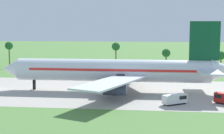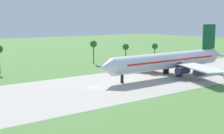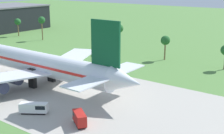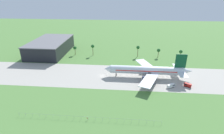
{
  "view_description": "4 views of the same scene",
  "coord_description": "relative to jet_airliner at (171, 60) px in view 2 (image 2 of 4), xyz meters",
  "views": [
    {
      "loc": [
        47.55,
        -99.83,
        19.8
      ],
      "look_at": [
        36.02,
        0.35,
        7.29
      ],
      "focal_mm": 55.0,
      "sensor_mm": 36.0,
      "label": 1
    },
    {
      "loc": [
        -57.99,
        -86.15,
        22.7
      ],
      "look_at": [
        7.43,
        0.35,
        6.29
      ],
      "focal_mm": 50.0,
      "sensor_mm": 36.0,
      "label": 2
    },
    {
      "loc": [
        107.89,
        -57.74,
        29.61
      ],
      "look_at": [
        64.62,
        0.35,
        9.58
      ],
      "focal_mm": 50.0,
      "sensor_mm": 36.0,
      "label": 3
    },
    {
      "loc": [
        19.72,
        -130.36,
        65.87
      ],
      "look_at": [
        8.17,
        5.0,
        6.0
      ],
      "focal_mm": 28.0,
      "sensor_mm": 36.0,
      "label": 4
    }
  ],
  "objects": [
    {
      "name": "ground_plane",
      "position": [
        -37.82,
        -0.35,
        -6.23
      ],
      "size": [
        600.0,
        600.0,
        0.0
      ],
      "primitive_type": "plane",
      "color": "#517F3D"
    },
    {
      "name": "taxiway_strip",
      "position": [
        -37.82,
        -0.35,
        -6.22
      ],
      "size": [
        320.0,
        44.0,
        0.02
      ],
      "color": "#A8A399",
      "rests_on": "ground_plane"
    },
    {
      "name": "jet_airliner",
      "position": [
        0.0,
        0.0,
        0.0
      ],
      "size": [
        70.68,
        56.1,
        20.77
      ],
      "color": "silver",
      "rests_on": "ground_plane"
    },
    {
      "name": "palm_tree_row",
      "position": [
        -16.01,
        48.66,
        2.17
      ],
      "size": [
        117.02,
        3.6,
        12.13
      ],
      "color": "brown",
      "rests_on": "ground_plane"
    }
  ]
}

